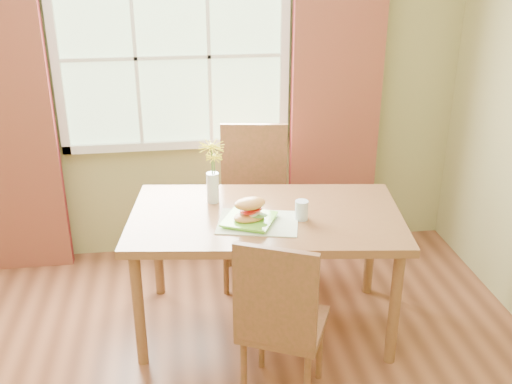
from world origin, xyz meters
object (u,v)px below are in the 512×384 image
at_px(chair_near, 280,317).
at_px(croissant_sandwich, 250,210).
at_px(dining_table, 266,226).
at_px(flower_vase, 212,167).
at_px(chair_far, 254,197).
at_px(water_glass, 302,211).

relative_size(chair_near, croissant_sandwich, 4.59).
bearing_deg(dining_table, flower_vase, 151.20).
bearing_deg(croissant_sandwich, flower_vase, 103.29).
relative_size(chair_far, water_glass, 9.65).
height_order(chair_near, flower_vase, flower_vase).
height_order(croissant_sandwich, flower_vase, flower_vase).
relative_size(dining_table, croissant_sandwich, 7.90).
bearing_deg(chair_far, flower_vase, -117.54).
distance_m(chair_near, croissant_sandwich, 0.67).
height_order(chair_far, flower_vase, flower_vase).
distance_m(dining_table, chair_near, 0.72).
xyz_separation_m(chair_near, croissant_sandwich, (-0.07, 0.58, 0.32)).
bearing_deg(dining_table, chair_near, -85.46).
xyz_separation_m(chair_far, water_glass, (0.18, -0.73, 0.22)).
xyz_separation_m(croissant_sandwich, water_glass, (0.30, 0.02, -0.03)).
height_order(dining_table, water_glass, water_glass).
bearing_deg(chair_near, croissant_sandwich, 121.88).
bearing_deg(flower_vase, water_glass, -32.85).
xyz_separation_m(chair_far, croissant_sandwich, (-0.12, -0.75, 0.26)).
height_order(chair_near, croissant_sandwich, chair_near).
bearing_deg(chair_near, water_glass, 93.88).
height_order(water_glass, flower_vase, flower_vase).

